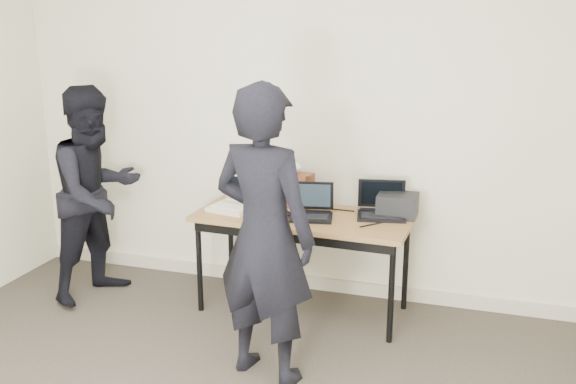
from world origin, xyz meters
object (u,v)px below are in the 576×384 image
at_px(laptop_right, 381,208).
at_px(equipment_box, 398,205).
at_px(laptop_beige, 234,203).
at_px(person_typist, 264,236).
at_px(person_observer, 97,194).
at_px(leather_satchel, 288,188).
at_px(desk, 303,223).
at_px(laptop_center, 311,209).

xyz_separation_m(laptop_right, equipment_box, (0.11, 0.02, 0.02)).
height_order(laptop_beige, person_typist, person_typist).
xyz_separation_m(equipment_box, person_observer, (-2.17, -0.36, -0.00)).
bearing_deg(laptop_beige, leather_satchel, 46.55).
distance_m(desk, person_typist, 0.91).
distance_m(laptop_beige, equipment_box, 1.16).
bearing_deg(laptop_right, person_typist, -125.37).
bearing_deg(leather_satchel, desk, -42.83).
bearing_deg(person_typist, laptop_center, -77.88).
distance_m(desk, laptop_right, 0.56).
height_order(person_typist, person_observer, person_typist).
height_order(laptop_beige, laptop_center, laptop_beige).
bearing_deg(desk, leather_satchel, 131.00).
distance_m(leather_satchel, equipment_box, 0.81).
bearing_deg(laptop_center, leather_satchel, 124.98).
bearing_deg(equipment_box, desk, -163.07).
bearing_deg(leather_satchel, laptop_beige, -136.48).
bearing_deg(person_typist, person_observer, -10.52).
bearing_deg(laptop_right, leather_satchel, 164.70).
xyz_separation_m(laptop_center, leather_satchel, (-0.24, 0.24, 0.07)).
height_order(desk, person_observer, person_observer).
bearing_deg(laptop_right, laptop_beige, 178.89).
relative_size(laptop_right, leather_satchel, 0.99).
relative_size(laptop_right, person_observer, 0.24).
height_order(laptop_beige, laptop_right, laptop_right).
distance_m(laptop_center, leather_satchel, 0.34).
height_order(leather_satchel, equipment_box, leather_satchel).
relative_size(equipment_box, person_observer, 0.17).
xyz_separation_m(leather_satchel, equipment_box, (0.81, -0.04, -0.05)).
bearing_deg(person_typist, desk, -73.93).
distance_m(laptop_right, person_typist, 1.17).
bearing_deg(person_typist, laptop_right, -100.83).
xyz_separation_m(laptop_beige, equipment_box, (1.14, 0.19, 0.03)).
xyz_separation_m(laptop_right, person_typist, (-0.49, -1.06, 0.09)).
distance_m(laptop_beige, laptop_center, 0.57).
relative_size(laptop_center, person_observer, 0.22).
distance_m(equipment_box, person_observer, 2.20).
bearing_deg(laptop_beige, equipment_box, 21.48).
xyz_separation_m(laptop_right, person_observer, (-2.06, -0.34, 0.02)).
bearing_deg(laptop_center, equipment_box, 8.65).
height_order(equipment_box, person_typist, person_typist).
xyz_separation_m(laptop_beige, person_typist, (0.54, -0.89, 0.10)).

